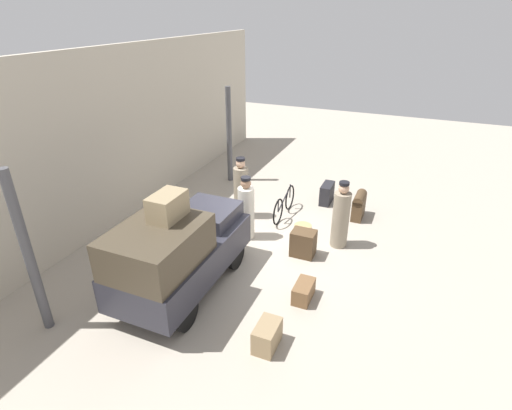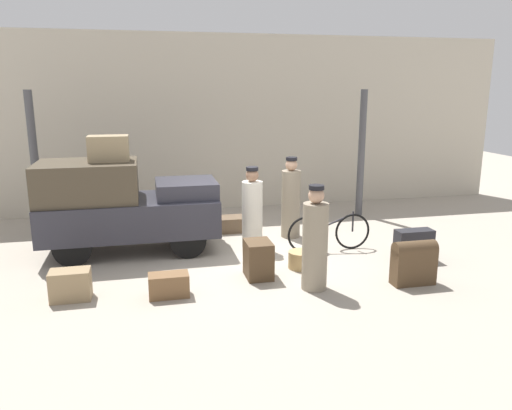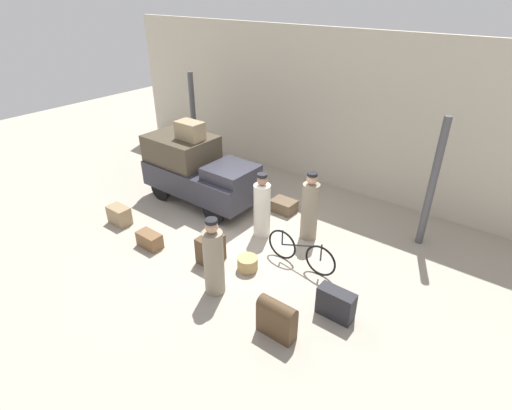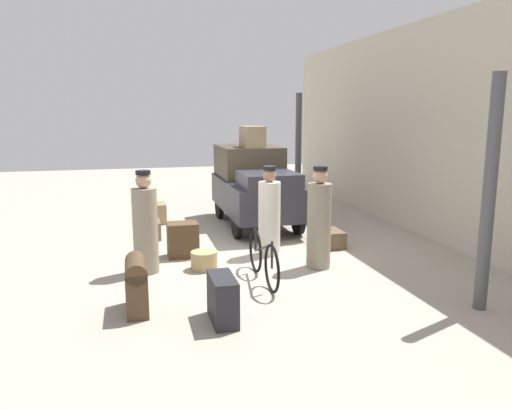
# 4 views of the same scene
# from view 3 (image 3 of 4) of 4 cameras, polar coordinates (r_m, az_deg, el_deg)

# --- Properties ---
(ground_plane) EXTENTS (30.00, 30.00, 0.00)m
(ground_plane) POSITION_cam_3_polar(r_m,az_deg,el_deg) (9.82, -1.64, -4.95)
(ground_plane) COLOR #A89E8E
(station_building_facade) EXTENTS (16.00, 0.15, 4.50)m
(station_building_facade) POSITION_cam_3_polar(r_m,az_deg,el_deg) (12.01, 10.93, 12.92)
(station_building_facade) COLOR beige
(station_building_facade) RESTS_ON ground
(canopy_pillar_left) EXTENTS (0.17, 0.17, 3.12)m
(canopy_pillar_left) POSITION_cam_3_polar(r_m,az_deg,el_deg) (13.43, -8.90, 11.73)
(canopy_pillar_left) COLOR #4C4C51
(canopy_pillar_left) RESTS_ON ground
(canopy_pillar_right) EXTENTS (0.17, 0.17, 3.12)m
(canopy_pillar_right) POSITION_cam_3_polar(r_m,az_deg,el_deg) (9.77, 23.88, 2.72)
(canopy_pillar_right) COLOR #4C4C51
(canopy_pillar_right) RESTS_ON ground
(truck) EXTENTS (3.35, 1.52, 1.81)m
(truck) POSITION_cam_3_polar(r_m,az_deg,el_deg) (11.28, -8.34, 5.07)
(truck) COLOR black
(truck) RESTS_ON ground
(bicycle) EXTENTS (1.71, 0.04, 0.78)m
(bicycle) POSITION_cam_3_polar(r_m,az_deg,el_deg) (8.81, 6.40, -6.69)
(bicycle) COLOR black
(bicycle) RESTS_ON ground
(wicker_basket) EXTENTS (0.45, 0.45, 0.31)m
(wicker_basket) POSITION_cam_3_polar(r_m,az_deg,el_deg) (8.79, -1.22, -8.35)
(wicker_basket) COLOR tan
(wicker_basket) RESTS_ON ground
(porter_standing_middle) EXTENTS (0.41, 0.41, 1.65)m
(porter_standing_middle) POSITION_cam_3_polar(r_m,az_deg,el_deg) (9.64, 0.86, -0.41)
(porter_standing_middle) COLOR silver
(porter_standing_middle) RESTS_ON ground
(porter_lifting_near_truck) EXTENTS (0.41, 0.41, 1.74)m
(porter_lifting_near_truck) POSITION_cam_3_polar(r_m,az_deg,el_deg) (9.59, 7.69, -0.58)
(porter_lifting_near_truck) COLOR gray
(porter_lifting_near_truck) RESTS_ON ground
(porter_carrying_trunk) EXTENTS (0.41, 0.41, 1.70)m
(porter_carrying_trunk) POSITION_cam_3_polar(r_m,az_deg,el_deg) (7.90, -6.07, -7.82)
(porter_carrying_trunk) COLOR gray
(porter_carrying_trunk) RESTS_ON ground
(suitcase_small_leather) EXTENTS (0.43, 0.56, 0.63)m
(suitcase_small_leather) POSITION_cam_3_polar(r_m,az_deg,el_deg) (9.00, -6.50, -6.27)
(suitcase_small_leather) COLOR #4C3823
(suitcase_small_leather) RESTS_ON ground
(trunk_large_brown) EXTENTS (0.62, 0.33, 0.36)m
(trunk_large_brown) POSITION_cam_3_polar(r_m,az_deg,el_deg) (9.81, -14.95, -4.84)
(trunk_large_brown) COLOR brown
(trunk_large_brown) RESTS_ON ground
(trunk_umber_medium) EXTENTS (0.65, 0.49, 0.33)m
(trunk_umber_medium) POSITION_cam_3_polar(r_m,az_deg,el_deg) (10.95, 3.97, -0.11)
(trunk_umber_medium) COLOR brown
(trunk_umber_medium) RESTS_ON ground
(trunk_wicker_pale) EXTENTS (0.70, 0.30, 0.59)m
(trunk_wicker_pale) POSITION_cam_3_polar(r_m,az_deg,el_deg) (7.77, 11.32, -13.65)
(trunk_wicker_pale) COLOR #232328
(trunk_wicker_pale) RESTS_ON ground
(trunk_barrel_dark) EXTENTS (0.71, 0.28, 0.74)m
(trunk_barrel_dark) POSITION_cam_3_polar(r_m,az_deg,el_deg) (7.24, 2.98, -15.78)
(trunk_barrel_dark) COLOR #4C3823
(trunk_barrel_dark) RESTS_ON ground
(suitcase_black_upright) EXTENTS (0.60, 0.36, 0.47)m
(suitcase_black_upright) POSITION_cam_3_polar(r_m,az_deg,el_deg) (10.94, -18.94, -1.38)
(suitcase_black_upright) COLOR #937A56
(suitcase_black_upright) RESTS_ON ground
(trunk_on_truck_roof) EXTENTS (0.74, 0.48, 0.48)m
(trunk_on_truck_roof) POSITION_cam_3_polar(r_m,az_deg,el_deg) (11.01, -9.41, 10.46)
(trunk_on_truck_roof) COLOR #9E8966
(trunk_on_truck_roof) RESTS_ON truck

